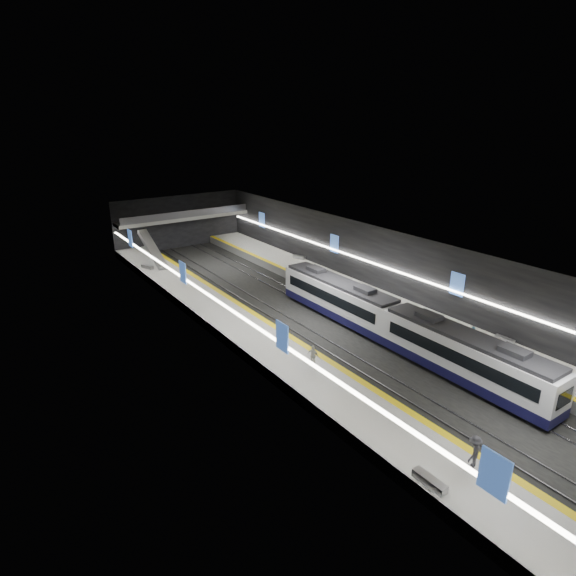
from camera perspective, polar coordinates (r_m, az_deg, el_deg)
ground at (r=47.87m, az=3.85°, el=-4.25°), size 70.00×70.00×0.00m
ceiling at (r=45.17m, az=4.09°, el=5.04°), size 20.00×70.00×0.04m
wall_left at (r=41.28m, az=-7.00°, el=-2.42°), size 0.04×70.00×8.00m
wall_right at (r=52.89m, az=12.51°, el=2.34°), size 0.04×70.00×8.00m
wall_back at (r=75.87m, az=-12.80°, el=7.66°), size 20.00×0.04×8.00m
platform_left at (r=43.80m, az=-3.91°, el=-5.95°), size 5.00×70.00×1.00m
tile_surface_left at (r=43.58m, az=-3.92°, el=-5.34°), size 5.00×70.00×0.02m
tactile_strip_left at (r=44.62m, az=-1.49°, el=-4.65°), size 0.60×70.00×0.02m
platform_right at (r=52.33m, az=10.33°, el=-1.77°), size 5.00×70.00×1.00m
tile_surface_right at (r=52.15m, az=10.37°, el=-1.25°), size 5.00×70.00×0.02m
tactile_strip_right at (r=50.70m, az=8.59°, el=-1.76°), size 0.60×70.00×0.02m
rails at (r=47.85m, az=3.85°, el=-4.18°), size 6.52×70.00×0.12m
train at (r=43.77m, az=12.36°, el=-3.97°), size 2.69×30.04×3.60m
ad_posters at (r=46.95m, az=3.23°, el=1.18°), size 19.94×53.50×2.20m
cove_light_left at (r=41.44m, az=-6.74°, el=-2.61°), size 0.25×68.60×0.12m
cove_light_right at (r=52.81m, az=12.34°, el=2.10°), size 0.25×68.60×0.12m
mezzanine_bridge at (r=73.78m, az=-12.24°, el=8.19°), size 20.00×3.00×1.50m
escalator at (r=65.40m, az=-15.77°, el=4.45°), size 1.20×7.50×3.92m
bench_left_near at (r=28.58m, az=16.44°, el=-21.11°), size 0.58×2.01×0.49m
bench_left_far at (r=63.76m, az=-16.31°, el=2.43°), size 1.15×1.93×0.46m
bench_right_near at (r=45.81m, az=24.25°, el=-5.61°), size 0.55×1.73×0.42m
bench_right_far at (r=65.39m, az=1.34°, el=3.68°), size 1.13×1.81×0.43m
passenger_right_a at (r=42.99m, az=22.29°, el=-6.07°), size 0.52×0.68×1.68m
passenger_right_b at (r=44.08m, az=21.00°, el=-5.28°), size 0.84×0.95×1.62m
passenger_left_a at (r=37.88m, az=2.95°, el=-8.03°), size 0.75×1.09×1.72m
passenger_left_b at (r=30.01m, az=21.19°, el=-17.65°), size 1.43×1.06×1.98m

